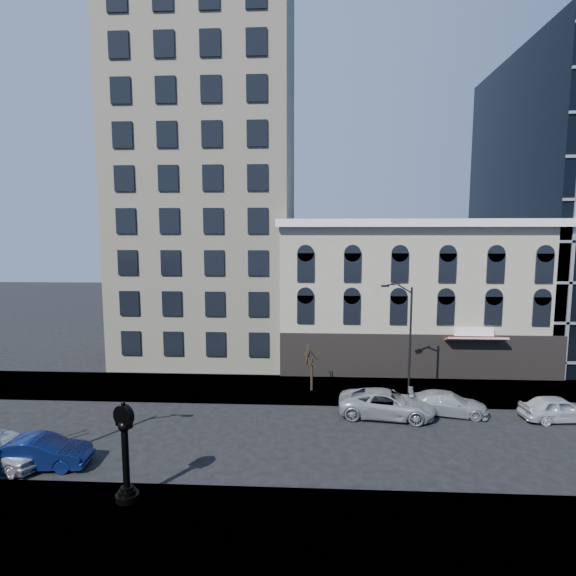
{
  "coord_description": "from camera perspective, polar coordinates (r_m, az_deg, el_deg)",
  "views": [
    {
      "loc": [
        3.45,
        -23.75,
        11.3
      ],
      "look_at": [
        2.0,
        4.0,
        8.0
      ],
      "focal_mm": 28.0,
      "sensor_mm": 36.0,
      "label": 1
    }
  ],
  "objects": [
    {
      "name": "ground",
      "position": [
        26.53,
        -5.03,
        -18.47
      ],
      "size": [
        160.0,
        160.0,
        0.0
      ],
      "primitive_type": "plane",
      "color": "black",
      "rests_on": "ground"
    },
    {
      "name": "sidewalk_far",
      "position": [
        33.86,
        -3.1,
        -12.62
      ],
      "size": [
        160.0,
        6.0,
        0.12
      ],
      "primitive_type": "cube",
      "color": "gray",
      "rests_on": "ground"
    },
    {
      "name": "sidewalk_near",
      "position": [
        19.66,
        -8.7,
        -28.19
      ],
      "size": [
        160.0,
        6.0,
        0.12
      ],
      "primitive_type": "cube",
      "color": "gray",
      "rests_on": "ground"
    },
    {
      "name": "cream_tower",
      "position": [
        44.42,
        -9.94,
        17.08
      ],
      "size": [
        15.9,
        15.4,
        42.5
      ],
      "color": "beige",
      "rests_on": "ground"
    },
    {
      "name": "victorian_row",
      "position": [
        40.9,
        15.03,
        -0.91
      ],
      "size": [
        22.6,
        11.19,
        12.5
      ],
      "color": "#9C9781",
      "rests_on": "ground"
    },
    {
      "name": "street_clock",
      "position": [
        21.23,
        -19.94,
        -19.39
      ],
      "size": [
        0.98,
        0.98,
        4.34
      ],
      "rotation": [
        0.0,
        0.0,
        -0.43
      ],
      "color": "black",
      "rests_on": "sidewalk_near"
    },
    {
      "name": "street_lamp_far",
      "position": [
        30.62,
        14.37,
        -2.83
      ],
      "size": [
        2.08,
        0.77,
        8.19
      ],
      "rotation": [
        0.0,
        0.0,
        3.41
      ],
      "color": "black",
      "rests_on": "sidewalk_far"
    },
    {
      "name": "bare_tree_far",
      "position": [
        32.53,
        3.05,
        -8.05
      ],
      "size": [
        2.21,
        2.21,
        3.8
      ],
      "color": "black",
      "rests_on": "sidewalk_far"
    },
    {
      "name": "car_near_a",
      "position": [
        27.36,
        -32.28,
        -16.85
      ],
      "size": [
        5.15,
        3.39,
        1.63
      ],
      "primitive_type": "imported",
      "rotation": [
        0.0,
        0.0,
        1.24
      ],
      "color": "#A5A8AD",
      "rests_on": "ground"
    },
    {
      "name": "car_near_b",
      "position": [
        26.23,
        -28.9,
        -17.79
      ],
      "size": [
        4.77,
        2.0,
        1.53
      ],
      "primitive_type": "imported",
      "rotation": [
        0.0,
        0.0,
        1.65
      ],
      "color": "#0C194C",
      "rests_on": "ground"
    },
    {
      "name": "car_far_a",
      "position": [
        29.57,
        12.41,
        -14.15
      ],
      "size": [
        6.23,
        3.5,
        1.64
      ],
      "primitive_type": "imported",
      "rotation": [
        0.0,
        0.0,
        1.44
      ],
      "color": "#A5A8AD",
      "rests_on": "ground"
    },
    {
      "name": "car_far_b",
      "position": [
        31.01,
        19.62,
        -13.61
      ],
      "size": [
        5.13,
        2.77,
        1.41
      ],
      "primitive_type": "imported",
      "rotation": [
        0.0,
        0.0,
        1.4
      ],
      "color": "#A5A8AD",
      "rests_on": "ground"
    },
    {
      "name": "car_far_c",
      "position": [
        32.8,
        31.08,
        -12.98
      ],
      "size": [
        4.6,
        2.2,
        1.52
      ],
      "primitive_type": "imported",
      "rotation": [
        0.0,
        0.0,
        1.66
      ],
      "color": "silver",
      "rests_on": "ground"
    }
  ]
}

